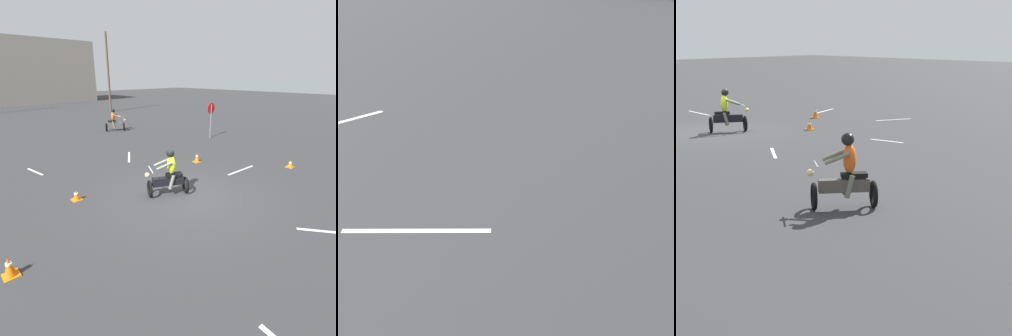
# 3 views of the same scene
# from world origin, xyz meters

# --- Properties ---
(ground_plane) EXTENTS (120.00, 120.00, 0.00)m
(ground_plane) POSITION_xyz_m (0.00, 0.00, 0.00)
(ground_plane) COLOR #333335
(motorcycle_rider_foreground) EXTENTS (1.52, 1.19, 1.66)m
(motorcycle_rider_foreground) POSITION_xyz_m (-0.35, 0.38, 0.73)
(motorcycle_rider_foreground) COLOR black
(motorcycle_rider_foreground) RESTS_ON ground
(motorcycle_rider_background) EXTENTS (1.48, 1.31, 1.66)m
(motorcycle_rider_background) POSITION_xyz_m (4.32, 11.36, 0.73)
(motorcycle_rider_background) COLOR black
(motorcycle_rider_background) RESTS_ON ground
(stop_sign) EXTENTS (0.70, 0.08, 2.30)m
(stop_sign) POSITION_xyz_m (7.79, 5.04, 1.63)
(stop_sign) COLOR slate
(stop_sign) RESTS_ON ground
(traffic_cone_near_left) EXTENTS (0.32, 0.32, 0.35)m
(traffic_cone_near_left) POSITION_xyz_m (-2.94, 2.19, 0.17)
(traffic_cone_near_left) COLOR orange
(traffic_cone_near_left) RESTS_ON ground
(traffic_cone_near_right) EXTENTS (0.32, 0.32, 0.33)m
(traffic_cone_near_right) POSITION_xyz_m (5.70, -1.28, 0.16)
(traffic_cone_near_right) COLOR orange
(traffic_cone_near_right) RESTS_ON ground
(traffic_cone_mid_center) EXTENTS (0.32, 0.32, 0.46)m
(traffic_cone_mid_center) POSITION_xyz_m (-5.52, -0.27, 0.22)
(traffic_cone_mid_center) COLOR orange
(traffic_cone_mid_center) RESTS_ON ground
(traffic_cone_mid_left) EXTENTS (0.32, 0.32, 0.45)m
(traffic_cone_mid_left) POSITION_xyz_m (3.16, 2.14, 0.22)
(traffic_cone_mid_left) COLOR orange
(traffic_cone_mid_left) RESTS_ON ground
(lane_stripe_e) EXTENTS (1.84, 0.18, 0.01)m
(lane_stripe_e) POSITION_xyz_m (3.71, 0.03, 0.00)
(lane_stripe_e) COLOR silver
(lane_stripe_e) RESTS_ON ground
(lane_stripe_ne) EXTENTS (1.11, 1.53, 0.01)m
(lane_stripe_ne) POSITION_xyz_m (1.22, 5.09, 0.00)
(lane_stripe_ne) COLOR silver
(lane_stripe_ne) RESTS_ON ground
(lane_stripe_n) EXTENTS (0.31, 1.32, 0.01)m
(lane_stripe_n) POSITION_xyz_m (-3.07, 6.07, 0.00)
(lane_stripe_n) COLOR silver
(lane_stripe_n) RESTS_ON ground
(utility_pole_near) EXTENTS (0.24, 0.24, 8.34)m
(utility_pole_near) POSITION_xyz_m (10.00, 21.30, 4.17)
(utility_pole_near) COLOR brown
(utility_pole_near) RESTS_ON ground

